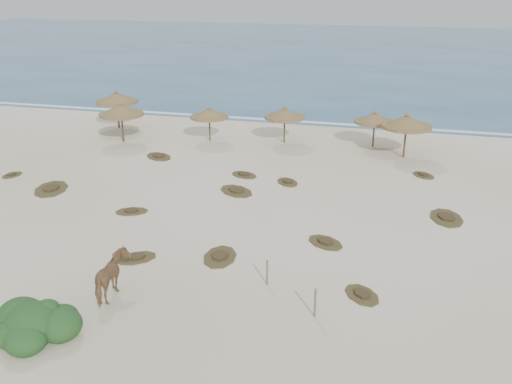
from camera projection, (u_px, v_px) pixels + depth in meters
The scene contains 26 objects.
ground at pixel (185, 258), 25.52m from camera, with size 160.00×160.00×0.00m, color #F3E1C8.
ocean at pixel (353, 51), 93.23m from camera, with size 200.00×100.00×0.01m, color #25506F.
foam_line at pixel (296, 121), 48.99m from camera, with size 70.00×0.60×0.01m, color white.
palapa_0 at pixel (117, 98), 46.12m from camera, with size 3.67×3.67×3.18m.
palapa_1 at pixel (121, 110), 42.19m from camera, with size 3.82×3.82×3.11m.
palapa_2 at pixel (209, 114), 42.63m from camera, with size 3.75×3.75×2.69m.
palapa_3 at pixel (285, 114), 42.16m from camera, with size 3.37×3.37×2.82m.
palapa_4 at pixel (407, 122), 38.59m from camera, with size 4.41×4.41×3.19m.
palapa_5 at pixel (375, 118), 41.09m from camera, with size 3.79×3.79×2.74m.
horse at pixel (112, 277), 22.09m from camera, with size 0.96×2.12×1.79m, color olive.
fence_post_near at pixel (315, 303), 20.94m from camera, with size 0.09×0.09×1.17m, color #726555.
fence_post_far at pixel (267, 272), 23.13m from camera, with size 0.08×0.08×1.11m, color #726555.
bush at pixel (34, 324), 19.85m from camera, with size 3.24×2.85×1.45m.
scrub_1 at pixel (51, 189), 33.55m from camera, with size 2.72×3.34×0.16m.
scrub_2 at pixel (132, 211), 30.38m from camera, with size 2.03×1.70×0.16m.
scrub_3 at pixel (236, 191), 33.22m from camera, with size 2.85×2.72×0.16m.
scrub_4 at pixel (325, 242), 26.87m from camera, with size 2.31×2.22×0.16m.
scrub_5 at pixel (446, 218), 29.58m from camera, with size 2.05×2.77×0.16m.
scrub_6 at pixel (159, 156), 39.48m from camera, with size 2.71×2.58×0.16m.
scrub_7 at pixel (287, 182), 34.64m from camera, with size 1.94×2.09×0.16m.
scrub_8 at pixel (12, 175), 35.85m from camera, with size 1.14×1.56×0.16m.
scrub_9 at pixel (220, 256), 25.51m from camera, with size 1.69×2.39×0.16m.
scrub_10 at pixel (424, 175), 35.81m from camera, with size 1.84×1.93×0.16m.
scrub_11 at pixel (136, 258), 25.41m from camera, with size 2.16×2.07×0.16m.
scrub_12 at pixel (362, 295), 22.49m from camera, with size 1.97×2.11×0.16m.
scrub_13 at pixel (244, 175), 35.89m from camera, with size 2.16×1.88×0.16m.
Camera 1 is at (8.88, -21.21, 11.90)m, focal length 40.00 mm.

